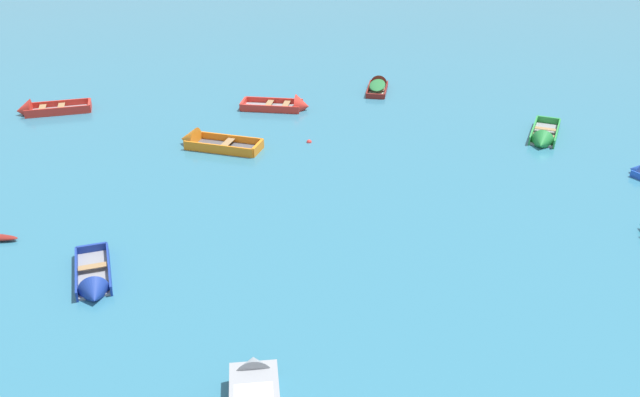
{
  "coord_description": "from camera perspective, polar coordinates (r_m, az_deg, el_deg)",
  "views": [
    {
      "loc": [
        -4.92,
        -3.35,
        14.16
      ],
      "look_at": [
        0.0,
        23.23,
        0.15
      ],
      "focal_mm": 37.22,
      "sensor_mm": 36.0,
      "label": 1
    }
  ],
  "objects": [
    {
      "name": "rowboat_maroon_outer_left",
      "position": [
        45.93,
        5.01,
        9.69
      ],
      "size": [
        2.28,
        3.66,
        1.14
      ],
      "color": "beige",
      "rests_on": "ground_plane"
    },
    {
      "name": "rowboat_red_foreground_center",
      "position": [
        44.67,
        -22.99,
        7.02
      ],
      "size": [
        4.46,
        1.81,
        1.35
      ],
      "color": "gray",
      "rests_on": "ground_plane"
    },
    {
      "name": "rowboat_orange_far_left",
      "position": [
        36.92,
        -9.98,
        4.8
      ],
      "size": [
        4.75,
        3.39,
        1.43
      ],
      "color": "#4C4C51",
      "rests_on": "ground_plane"
    },
    {
      "name": "rowboat_deep_blue_far_back",
      "position": [
        25.83,
        -18.87,
        -7.05
      ],
      "size": [
        1.69,
        3.87,
        1.13
      ],
      "color": "gray",
      "rests_on": "ground_plane"
    },
    {
      "name": "rowboat_green_back_row_center",
      "position": [
        38.89,
        18.62,
        4.91
      ],
      "size": [
        3.35,
        4.22,
        1.24
      ],
      "color": "gray",
      "rests_on": "ground_plane"
    },
    {
      "name": "rowboat_red_center",
      "position": [
        41.94,
        -2.59,
        7.94
      ],
      "size": [
        4.51,
        2.75,
        1.44
      ],
      "color": "gray",
      "rests_on": "ground_plane"
    },
    {
      "name": "mooring_buoy_between_boats_left",
      "position": [
        36.95,
        -0.94,
        4.86
      ],
      "size": [
        0.3,
        0.3,
        0.3
      ],
      "primitive_type": "sphere",
      "color": "red",
      "rests_on": "ground_plane"
    }
  ]
}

